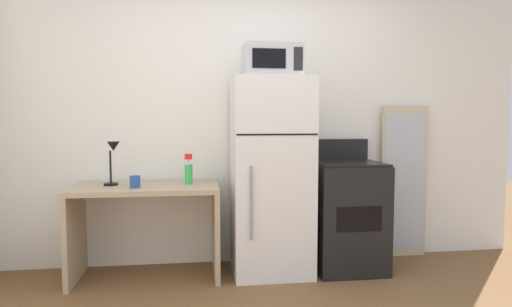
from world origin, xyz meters
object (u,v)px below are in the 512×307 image
desk (146,213)px  spray_bottle (189,172)px  refrigerator (271,176)px  coffee_mug (135,182)px  oven_range (346,214)px  leaning_mirror (404,182)px  desk_lamp (113,156)px  microwave (272,61)px

desk → spray_bottle: spray_bottle is taller
spray_bottle → refrigerator: refrigerator is taller
spray_bottle → coffee_mug: bearing=-161.0°
oven_range → leaning_mirror: (0.64, 0.26, 0.23)m
coffee_mug → desk_lamp: bearing=143.4°
spray_bottle → oven_range: bearing=-1.8°
desk → refrigerator: size_ratio=0.71×
spray_bottle → coffee_mug: 0.44m
microwave → leaning_mirror: microwave is taller
desk_lamp → microwave: bearing=-2.7°
refrigerator → leaning_mirror: 1.32m
spray_bottle → leaning_mirror: size_ratio=0.18×
desk → desk_lamp: size_ratio=3.27×
desk_lamp → refrigerator: 1.29m
refrigerator → microwave: microwave is taller
spray_bottle → refrigerator: size_ratio=0.15×
microwave → refrigerator: bearing=90.3°
desk → coffee_mug: 0.30m
oven_range → leaning_mirror: size_ratio=0.79×
spray_bottle → oven_range: 1.38m
coffee_mug → microwave: (1.08, 0.08, 0.95)m
coffee_mug → microwave: 1.44m
refrigerator → oven_range: 0.74m
oven_range → leaning_mirror: leaning_mirror is taller
desk_lamp → refrigerator: (1.27, -0.04, -0.18)m
leaning_mirror → microwave: bearing=-168.0°
spray_bottle → microwave: (0.68, -0.06, 0.90)m
desk_lamp → refrigerator: bearing=-1.8°
desk_lamp → refrigerator: refrigerator is taller
refrigerator → coffee_mug: bearing=-174.7°
refrigerator → oven_range: size_ratio=1.47×
desk_lamp → coffee_mug: 0.30m
coffee_mug → oven_range: size_ratio=0.09×
microwave → coffee_mug: bearing=-175.8°
desk → leaning_mirror: (2.31, 0.25, 0.18)m
spray_bottle → leaning_mirror: leaning_mirror is taller
refrigerator → leaning_mirror: size_ratio=1.16×
spray_bottle → refrigerator: 0.68m
spray_bottle → oven_range: size_ratio=0.23×
refrigerator → oven_range: refrigerator is taller
leaning_mirror → oven_range: bearing=-158.3°
desk → refrigerator: bearing=-0.3°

